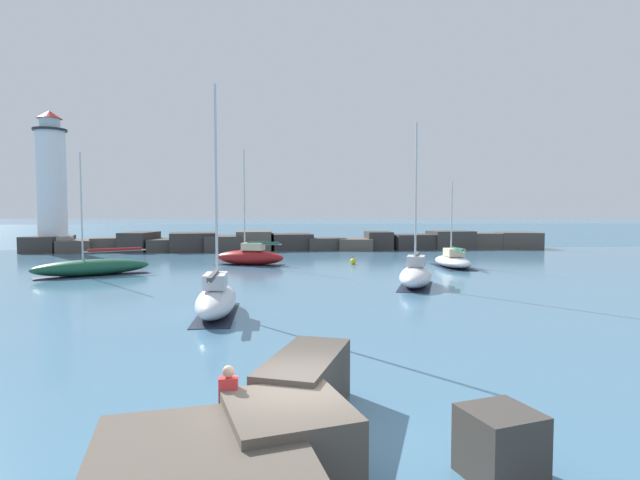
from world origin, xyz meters
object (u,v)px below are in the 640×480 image
at_px(sailboat_moored_3, 250,256).
at_px(sailboat_moored_5, 415,275).
at_px(sailboat_moored_2, 92,267).
at_px(sailboat_moored_4, 453,260).
at_px(mooring_buoy_orange_near, 353,261).
at_px(lighthouse, 52,190).
at_px(person_on_rocks, 229,405).
at_px(sailboat_moored_0, 216,298).

distance_m(sailboat_moored_3, sailboat_moored_5, 17.41).
bearing_deg(sailboat_moored_2, sailboat_moored_3, 29.52).
bearing_deg(sailboat_moored_4, sailboat_moored_2, -173.95).
xyz_separation_m(sailboat_moored_4, mooring_buoy_orange_near, (-7.99, 2.90, -0.30)).
bearing_deg(lighthouse, sailboat_moored_4, -25.41).
relative_size(sailboat_moored_4, mooring_buoy_orange_near, 9.67).
bearing_deg(mooring_buoy_orange_near, lighthouse, 153.32).
distance_m(sailboat_moored_2, person_on_rocks, 30.68).
distance_m(sailboat_moored_2, sailboat_moored_4, 28.29).
bearing_deg(sailboat_moored_4, mooring_buoy_orange_near, 160.02).
xyz_separation_m(sailboat_moored_3, person_on_rocks, (1.46, -34.27, 0.25)).
bearing_deg(sailboat_moored_5, sailboat_moored_3, 129.04).
height_order(sailboat_moored_5, person_on_rocks, sailboat_moored_5).
bearing_deg(sailboat_moored_3, sailboat_moored_5, -50.96).
bearing_deg(sailboat_moored_5, lighthouse, 139.41).
bearing_deg(person_on_rocks, sailboat_moored_4, 63.31).
distance_m(lighthouse, sailboat_moored_2, 26.15).
bearing_deg(sailboat_moored_0, mooring_buoy_orange_near, 65.53).
xyz_separation_m(sailboat_moored_0, sailboat_moored_2, (-10.73, 14.81, -0.14)).
height_order(sailboat_moored_5, mooring_buoy_orange_near, sailboat_moored_5).
bearing_deg(sailboat_moored_0, sailboat_moored_2, 125.92).
bearing_deg(lighthouse, sailboat_moored_3, -34.22).
xyz_separation_m(sailboat_moored_0, sailboat_moored_4, (17.40, 17.79, -0.19)).
height_order(sailboat_moored_2, person_on_rocks, sailboat_moored_2).
height_order(lighthouse, sailboat_moored_2, lighthouse).
bearing_deg(sailboat_moored_0, sailboat_moored_3, 88.99).
relative_size(sailboat_moored_0, sailboat_moored_5, 1.04).
height_order(sailboat_moored_4, mooring_buoy_orange_near, sailboat_moored_4).
bearing_deg(sailboat_moored_3, person_on_rocks, -87.56).
bearing_deg(mooring_buoy_orange_near, sailboat_moored_0, -114.47).
bearing_deg(sailboat_moored_3, mooring_buoy_orange_near, -2.52).
relative_size(lighthouse, sailboat_moored_0, 1.54).
distance_m(sailboat_moored_4, sailboat_moored_5, 11.89).
relative_size(sailboat_moored_0, sailboat_moored_4, 1.45).
relative_size(sailboat_moored_2, sailboat_moored_4, 1.24).
distance_m(lighthouse, sailboat_moored_0, 44.00).
relative_size(sailboat_moored_0, sailboat_moored_2, 1.17).
xyz_separation_m(sailboat_moored_3, mooring_buoy_orange_near, (9.05, -0.40, -0.48)).
bearing_deg(mooring_buoy_orange_near, sailboat_moored_2, -163.71).
xyz_separation_m(sailboat_moored_4, sailboat_moored_5, (-6.07, -10.23, 0.18)).
bearing_deg(sailboat_moored_2, sailboat_moored_4, 6.05).
xyz_separation_m(sailboat_moored_2, person_on_rocks, (12.56, -27.99, 0.37)).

